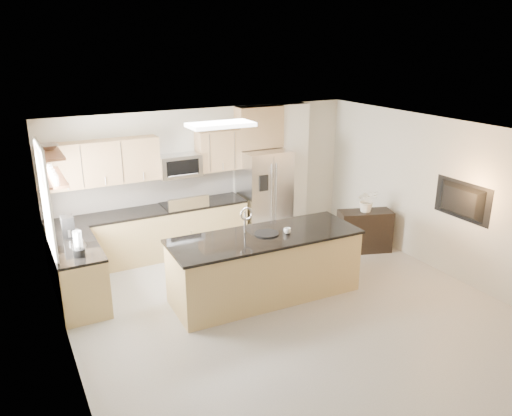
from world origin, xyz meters
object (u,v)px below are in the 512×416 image
range (185,227)px  coffee_maker (68,227)px  television (459,201)px  microwave (179,166)px  island (265,266)px  credenza (364,231)px  flower_vase (367,195)px  platter (267,234)px  bowl (47,146)px  kettle (78,239)px  cup (287,231)px  refrigerator (264,195)px  blender (78,245)px

range → coffee_maker: coffee_maker is taller
television → microwave: bearing=47.2°
island → credenza: 2.59m
range → flower_vase: flower_vase is taller
range → platter: 2.32m
range → bowl: (-2.25, -0.90, 1.91)m
range → platter: (0.53, -2.19, 0.54)m
island → kettle: island is taller
platter → flower_vase: 2.53m
coffee_maker → cup: bearing=-29.1°
microwave → kettle: (-2.02, -1.26, -0.59)m
refrigerator → bowl: (-3.91, -0.86, 1.49)m
credenza → platter: size_ratio=2.69×
credenza → cup: size_ratio=8.81×
cup → blender: blender is taller
microwave → refrigerator: bearing=-5.9°
blender → kettle: 0.38m
credenza → flower_vase: flower_vase is taller
kettle → coffee_maker: size_ratio=0.81×
bowl → refrigerator: bearing=12.4°
blender → refrigerator: bearing=21.4°
cup → coffee_maker: bearing=150.9°
blender → television: size_ratio=0.35×
bowl → television: bowl is taller
refrigerator → television: bearing=-59.0°
microwave → platter: 2.45m
microwave → kettle: bearing=-148.1°
island → range: bearing=104.1°
range → platter: bearing=-76.3°
island → kettle: 2.79m
range → kettle: bearing=-150.7°
kettle → bowl: bowl is taller
refrigerator → bowl: bearing=-167.6°
island → cup: 0.64m
bowl → blender: bearing=-74.0°
credenza → platter: 2.61m
blender → flower_vase: 5.06m
cup → bowl: 3.63m
coffee_maker → flower_vase: bearing=-9.7°
cup → flower_vase: bearing=19.2°
island → microwave: bearing=103.5°
cup → bowl: bowl is taller
kettle → television: television is taller
island → kettle: (-2.52, 1.08, 0.53)m
island → cup: island is taller
credenza → cup: 2.39m
refrigerator → cup: (-0.84, -2.26, 0.16)m
refrigerator → coffee_maker: refrigerator is taller
island → blender: (-2.57, 0.70, 0.58)m
bowl → flower_vase: (5.24, -0.65, -1.28)m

